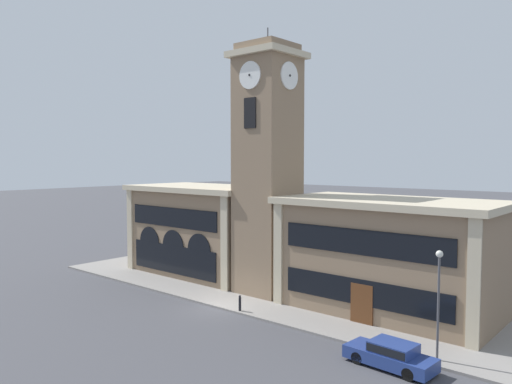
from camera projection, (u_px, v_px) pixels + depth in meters
The scene contains 8 objects.
ground_plane at pixel (218, 309), 34.26m from camera, with size 300.00×300.00×0.00m, color #424247.
sidewalk_kerb at pixel (274, 290), 38.95m from camera, with size 40.21×12.39×0.15m.
clock_tower at pixel (268, 170), 37.71m from camera, with size 4.63×4.63×20.06m.
town_hall_left_wing at pixel (203, 229), 44.87m from camera, with size 13.60×7.71×7.93m.
town_hall_right_wing at pixel (388, 256), 33.24m from camera, with size 14.54×7.71×7.65m.
parked_car_near at pixel (391, 354), 24.48m from camera, with size 4.55×1.98×1.32m.
street_lamp at pixel (439, 288), 24.89m from camera, with size 0.36×0.36×5.58m.
bollard at pixel (240, 303), 33.32m from camera, with size 0.18×0.18×1.06m.
Camera 1 is at (23.93, -23.85, 10.20)m, focal length 35.00 mm.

